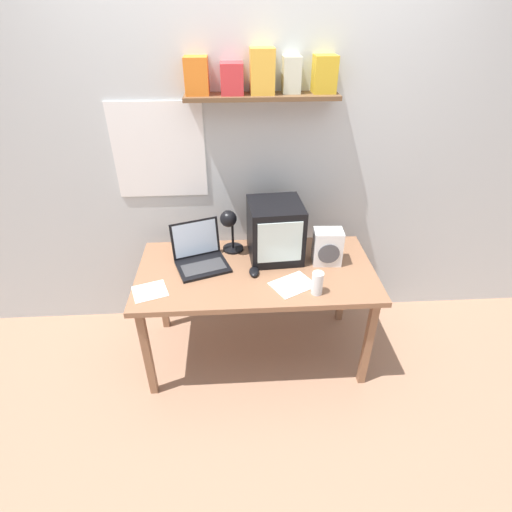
{
  "coord_description": "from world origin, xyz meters",
  "views": [
    {
      "loc": [
        -0.13,
        -2.04,
        2.12
      ],
      "look_at": [
        0.0,
        0.0,
        0.81
      ],
      "focal_mm": 28.0,
      "sensor_mm": 36.0,
      "label": 1
    }
  ],
  "objects": [
    {
      "name": "desk_lamp",
      "position": [
        -0.16,
        0.2,
        0.92
      ],
      "size": [
        0.14,
        0.18,
        0.32
      ],
      "rotation": [
        0.0,
        0.0,
        -0.37
      ],
      "color": "black",
      "rests_on": "corner_desk"
    },
    {
      "name": "corner_desk",
      "position": [
        0.0,
        0.0,
        0.65
      ],
      "size": [
        1.47,
        0.74,
        0.71
      ],
      "color": "#8E6144",
      "rests_on": "ground_plane"
    },
    {
      "name": "space_heater",
      "position": [
        0.45,
        0.06,
        0.82
      ],
      "size": [
        0.18,
        0.14,
        0.23
      ],
      "rotation": [
        0.0,
        0.0,
        -0.06
      ],
      "color": "white",
      "rests_on": "corner_desk"
    },
    {
      "name": "ground_plane",
      "position": [
        0.0,
        0.0,
        0.0
      ],
      "size": [
        12.0,
        12.0,
        0.0
      ],
      "primitive_type": "plane",
      "color": "#A0765B"
    },
    {
      "name": "laptop",
      "position": [
        -0.35,
        0.1,
        0.77
      ],
      "size": [
        0.38,
        0.36,
        0.26
      ],
      "rotation": [
        0.0,
        0.0,
        0.33
      ],
      "color": "black",
      "rests_on": "corner_desk"
    },
    {
      "name": "computer_mouse",
      "position": [
        -0.02,
        -0.04,
        0.73
      ],
      "size": [
        0.06,
        0.11,
        0.03
      ],
      "rotation": [
        0.0,
        0.0,
        -0.04
      ],
      "color": "black",
      "rests_on": "corner_desk"
    },
    {
      "name": "juice_glass",
      "position": [
        0.33,
        -0.26,
        0.77
      ],
      "size": [
        0.07,
        0.07,
        0.14
      ],
      "color": "white",
      "rests_on": "corner_desk"
    },
    {
      "name": "back_wall",
      "position": [
        -0.0,
        0.5,
        1.31
      ],
      "size": [
        5.6,
        0.24,
        2.6
      ],
      "color": "silver",
      "rests_on": "ground_plane"
    },
    {
      "name": "loose_paper_near_laptop",
      "position": [
        0.21,
        -0.17,
        0.71
      ],
      "size": [
        0.3,
        0.27,
        0.0
      ],
      "rotation": [
        0.0,
        0.0,
        0.5
      ],
      "color": "silver",
      "rests_on": "corner_desk"
    },
    {
      "name": "loose_paper_near_monitor",
      "position": [
        -0.62,
        -0.19,
        0.71
      ],
      "size": [
        0.23,
        0.22,
        0.0
      ],
      "rotation": [
        0.0,
        0.0,
        0.34
      ],
      "color": "white",
      "rests_on": "corner_desk"
    },
    {
      "name": "crt_monitor",
      "position": [
        0.13,
        0.16,
        0.89
      ],
      "size": [
        0.35,
        0.36,
        0.37
      ],
      "rotation": [
        0.0,
        0.0,
        0.07
      ],
      "color": "black",
      "rests_on": "corner_desk"
    }
  ]
}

